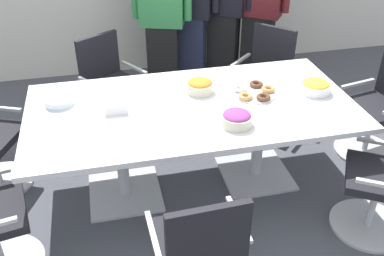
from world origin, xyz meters
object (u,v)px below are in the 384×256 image
object	(u,v)px
person_standing_3	(260,8)
donut_platter	(254,92)
office_chair_5	(378,112)
napkin_pile	(115,106)
person_standing_0	(162,18)
snack_bowl_chips_yellow	(316,86)
person_standing_1	(190,9)
snack_bowl_candy_mix	(237,118)
office_chair_0	(111,90)
snack_bowl_chips_orange	(200,86)
office_chair_6	(264,80)
person_standing_2	(225,6)
office_chair_3	(199,256)
plate_stack	(59,101)
conference_table	(192,120)

from	to	relation	value
person_standing_3	donut_platter	distance (m)	1.63
office_chair_5	napkin_pile	size ratio (longest dim) A/B	5.59
person_standing_0	snack_bowl_chips_yellow	bearing A→B (deg)	138.61
person_standing_1	office_chair_5	bearing A→B (deg)	155.25
snack_bowl_candy_mix	snack_bowl_chips_yellow	xyz separation A→B (m)	(0.74, 0.32, -0.00)
office_chair_0	snack_bowl_chips_orange	distance (m)	1.15
snack_bowl_candy_mix	person_standing_0	bearing A→B (deg)	95.55
person_standing_1	person_standing_3	size ratio (longest dim) A/B	0.99
office_chair_6	snack_bowl_candy_mix	xyz separation A→B (m)	(-0.70, -1.25, 0.40)
snack_bowl_chips_orange	donut_platter	world-z (taller)	snack_bowl_chips_orange
snack_bowl_chips_orange	person_standing_1	bearing A→B (deg)	79.96
person_standing_0	person_standing_2	xyz separation A→B (m)	(0.70, 0.11, 0.05)
donut_platter	office_chair_6	bearing A→B (deg)	63.05
snack_bowl_chips_yellow	person_standing_0	bearing A→B (deg)	119.98
person_standing_0	snack_bowl_chips_yellow	distance (m)	1.85
person_standing_2	office_chair_3	bearing A→B (deg)	104.82
person_standing_2	plate_stack	size ratio (longest dim) A/B	8.52
office_chair_5	person_standing_0	xyz separation A→B (m)	(-1.65, 1.48, 0.48)
donut_platter	snack_bowl_chips_yellow	bearing A→B (deg)	-8.89
snack_bowl_candy_mix	plate_stack	bearing A→B (deg)	154.76
office_chair_3	napkin_pile	distance (m)	1.25
conference_table	plate_stack	size ratio (longest dim) A/B	11.46
office_chair_0	person_standing_3	distance (m)	1.80
conference_table	napkin_pile	world-z (taller)	napkin_pile
snack_bowl_chips_yellow	napkin_pile	xyz separation A→B (m)	(-1.53, 0.06, -0.02)
donut_platter	person_standing_3	bearing A→B (deg)	68.52
snack_bowl_chips_orange	snack_bowl_chips_yellow	world-z (taller)	snack_bowl_chips_orange
office_chair_0	person_standing_1	xyz separation A→B (m)	(0.93, 0.68, 0.51)
office_chair_6	snack_bowl_chips_yellow	distance (m)	1.01
office_chair_0	snack_bowl_candy_mix	size ratio (longest dim) A/B	4.18
snack_bowl_candy_mix	office_chair_6	bearing A→B (deg)	60.54
office_chair_3	person_standing_1	distance (m)	2.92
office_chair_5	person_standing_1	size ratio (longest dim) A/B	0.52
office_chair_3	office_chair_6	xyz separation A→B (m)	(1.15, 2.01, 0.00)
person_standing_1	snack_bowl_candy_mix	distance (m)	2.06
conference_table	snack_bowl_candy_mix	bearing A→B (deg)	-54.50
snack_bowl_candy_mix	donut_platter	xyz separation A→B (m)	(0.27, 0.39, -0.03)
office_chair_3	snack_bowl_chips_yellow	world-z (taller)	office_chair_3
office_chair_0	snack_bowl_chips_orange	bearing A→B (deg)	95.31
office_chair_5	plate_stack	bearing A→B (deg)	76.08
person_standing_0	person_standing_3	xyz separation A→B (m)	(1.05, -0.02, 0.04)
office_chair_0	person_standing_0	bearing A→B (deg)	-169.84
office_chair_5	plate_stack	world-z (taller)	office_chair_5
office_chair_3	napkin_pile	bearing A→B (deg)	104.64
office_chair_3	snack_bowl_chips_orange	xyz separation A→B (m)	(0.31, 1.29, 0.40)
office_chair_3	person_standing_1	bearing A→B (deg)	76.03
office_chair_0	office_chair_6	bearing A→B (deg)	142.96
person_standing_1	snack_bowl_chips_yellow	bearing A→B (deg)	134.90
office_chair_6	donut_platter	world-z (taller)	office_chair_6
napkin_pile	conference_table	bearing A→B (deg)	-5.07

